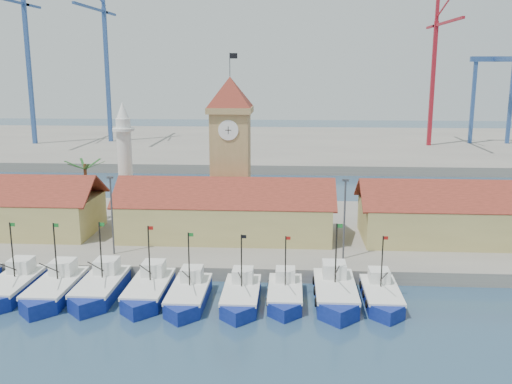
{
  "coord_description": "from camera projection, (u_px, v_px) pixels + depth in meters",
  "views": [
    {
      "loc": [
        8.04,
        -48.98,
        22.36
      ],
      "look_at": [
        3.89,
        18.0,
        7.65
      ],
      "focal_mm": 40.0,
      "sensor_mm": 36.0,
      "label": 1
    }
  ],
  "objects": [
    {
      "name": "boat_3",
      "position": [
        100.0,
        289.0,
        56.59
      ],
      "size": [
        3.79,
        10.38,
        7.86
      ],
      "color": "navy",
      "rests_on": "ground"
    },
    {
      "name": "boat_2",
      "position": [
        54.0,
        291.0,
        56.19
      ],
      "size": [
        3.8,
        10.41,
        7.88
      ],
      "color": "navy",
      "rests_on": "ground"
    },
    {
      "name": "boat_7",
      "position": [
        285.0,
        296.0,
        55.25
      ],
      "size": [
        3.29,
        9.01,
        6.82
      ],
      "color": "navy",
      "rests_on": "ground"
    },
    {
      "name": "quay",
      "position": [
        230.0,
        232.0,
        76.26
      ],
      "size": [
        140.0,
        32.0,
        1.5
      ],
      "primitive_type": "cube",
      "color": "gray",
      "rests_on": "ground"
    },
    {
      "name": "terminal",
      "position": [
        262.0,
        145.0,
        160.05
      ],
      "size": [
        240.0,
        80.0,
        2.0
      ],
      "primitive_type": "cube",
      "color": "gray",
      "rests_on": "ground"
    },
    {
      "name": "crane_red_right",
      "position": [
        435.0,
        62.0,
        145.98
      ],
      "size": [
        1.0,
        33.85,
        38.87
      ],
      "color": "maroon",
      "rests_on": "terminal"
    },
    {
      "name": "ground",
      "position": [
        202.0,
        313.0,
        53.02
      ],
      "size": [
        400.0,
        400.0,
        0.0
      ],
      "primitive_type": "plane",
      "color": "#1C2F4C",
      "rests_on": "ground"
    },
    {
      "name": "boat_1",
      "position": [
        11.0,
        288.0,
        56.86
      ],
      "size": [
        3.74,
        10.24,
        7.75
      ],
      "color": "navy",
      "rests_on": "ground"
    },
    {
      "name": "boat_4",
      "position": [
        148.0,
        291.0,
        56.08
      ],
      "size": [
        3.68,
        10.07,
        7.62
      ],
      "color": "navy",
      "rests_on": "ground"
    },
    {
      "name": "minaret",
      "position": [
        125.0,
        160.0,
        79.14
      ],
      "size": [
        3.0,
        3.0,
        16.3
      ],
      "color": "silver",
      "rests_on": "quay"
    },
    {
      "name": "boat_5",
      "position": [
        188.0,
        296.0,
        54.92
      ],
      "size": [
        3.51,
        9.63,
        7.28
      ],
      "color": "navy",
      "rests_on": "ground"
    },
    {
      "name": "crane_blue_far",
      "position": [
        25.0,
        50.0,
        149.02
      ],
      "size": [
        1.0,
        33.66,
        44.49
      ],
      "color": "#2E4F8D",
      "rests_on": "terminal"
    },
    {
      "name": "boat_6",
      "position": [
        241.0,
        297.0,
        54.74
      ],
      "size": [
        3.45,
        9.44,
        7.14
      ],
      "color": "navy",
      "rests_on": "ground"
    },
    {
      "name": "hall_center",
      "position": [
        226.0,
        217.0,
        71.67
      ],
      "size": [
        27.04,
        10.13,
        7.61
      ],
      "color": "tan",
      "rests_on": "quay"
    },
    {
      "name": "lamp_posts",
      "position": [
        222.0,
        213.0,
        63.3
      ],
      "size": [
        80.7,
        0.25,
        9.03
      ],
      "color": "#3F3F44",
      "rests_on": "quay"
    },
    {
      "name": "clock_tower",
      "position": [
        231.0,
        147.0,
        75.8
      ],
      "size": [
        5.8,
        5.8,
        22.7
      ],
      "color": "tan",
      "rests_on": "quay"
    },
    {
      "name": "crane_blue_near",
      "position": [
        105.0,
        54.0,
        154.1
      ],
      "size": [
        1.0,
        32.06,
        43.0
      ],
      "color": "#2E4F8D",
      "rests_on": "terminal"
    },
    {
      "name": "boat_8",
      "position": [
        336.0,
        294.0,
        55.15
      ],
      "size": [
        3.93,
        10.75,
        8.14
      ],
      "color": "navy",
      "rests_on": "ground"
    },
    {
      "name": "boat_9",
      "position": [
        382.0,
        297.0,
        54.81
      ],
      "size": [
        3.37,
        9.23,
        6.98
      ],
      "color": "navy",
      "rests_on": "ground"
    },
    {
      "name": "gantry",
      "position": [
        498.0,
        76.0,
        148.96
      ],
      "size": [
        13.0,
        22.0,
        23.2
      ],
      "color": "#2E4F8D",
      "rests_on": "terminal"
    },
    {
      "name": "palm_tree",
      "position": [
        86.0,
        187.0,
        78.24
      ],
      "size": [
        5.6,
        5.03,
        8.39
      ],
      "color": "brown",
      "rests_on": "quay"
    },
    {
      "name": "hall_right",
      "position": [
        486.0,
        221.0,
        69.73
      ],
      "size": [
        31.2,
        10.13,
        7.61
      ],
      "color": "tan",
      "rests_on": "quay"
    }
  ]
}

